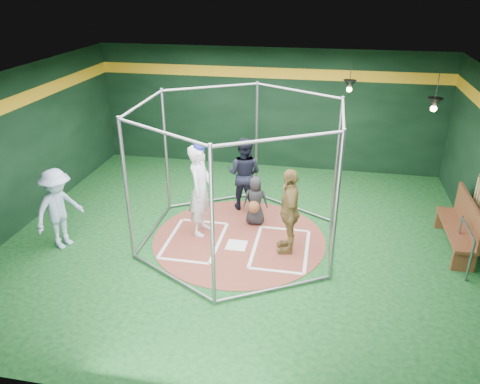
% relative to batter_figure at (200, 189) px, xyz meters
% --- Properties ---
extents(room_shell, '(10.10, 9.10, 3.53)m').
position_rel_batter_figure_xyz_m(room_shell, '(0.88, -0.13, 0.69)').
color(room_shell, '#0E3D15').
rests_on(room_shell, ground).
extents(clay_disc, '(3.80, 3.80, 0.01)m').
position_rel_batter_figure_xyz_m(clay_disc, '(0.88, -0.14, -1.06)').
color(clay_disc, brown).
rests_on(clay_disc, ground).
extents(home_plate, '(0.43, 0.43, 0.01)m').
position_rel_batter_figure_xyz_m(home_plate, '(0.88, -0.44, -1.05)').
color(home_plate, white).
rests_on(home_plate, clay_disc).
extents(batter_box_left, '(1.17, 1.77, 0.01)m').
position_rel_batter_figure_xyz_m(batter_box_left, '(-0.07, -0.39, -1.05)').
color(batter_box_left, white).
rests_on(batter_box_left, clay_disc).
extents(batter_box_right, '(1.17, 1.77, 0.01)m').
position_rel_batter_figure_xyz_m(batter_box_right, '(1.83, -0.39, -1.05)').
color(batter_box_right, white).
rests_on(batter_box_right, clay_disc).
extents(batting_cage, '(4.05, 4.67, 3.00)m').
position_rel_batter_figure_xyz_m(batting_cage, '(0.88, -0.14, 0.43)').
color(batting_cage, gray).
rests_on(batting_cage, ground).
extents(pendant_lamp_near, '(0.34, 0.34, 0.90)m').
position_rel_batter_figure_xyz_m(pendant_lamp_near, '(3.08, 3.46, 1.67)').
color(pendant_lamp_near, black).
rests_on(pendant_lamp_near, room_shell).
extents(pendant_lamp_far, '(0.34, 0.34, 0.90)m').
position_rel_batter_figure_xyz_m(pendant_lamp_far, '(4.88, 1.86, 1.67)').
color(pendant_lamp_far, black).
rests_on(pendant_lamp_far, room_shell).
extents(batter_figure, '(0.55, 0.79, 2.14)m').
position_rel_batter_figure_xyz_m(batter_figure, '(0.00, 0.00, 0.00)').
color(batter_figure, silver).
rests_on(batter_figure, clay_disc).
extents(visitor_leopard, '(0.59, 1.13, 1.84)m').
position_rel_batter_figure_xyz_m(visitor_leopard, '(1.97, -0.39, -0.14)').
color(visitor_leopard, '#A68947').
rests_on(visitor_leopard, clay_disc).
extents(catcher_figure, '(0.60, 0.60, 1.17)m').
position_rel_batter_figure_xyz_m(catcher_figure, '(1.12, 0.62, -0.48)').
color(catcher_figure, black).
rests_on(catcher_figure, clay_disc).
extents(umpire, '(1.00, 0.84, 1.82)m').
position_rel_batter_figure_xyz_m(umpire, '(0.71, 1.39, -0.15)').
color(umpire, black).
rests_on(umpire, clay_disc).
extents(bystander_blue, '(1.03, 1.30, 1.77)m').
position_rel_batter_figure_xyz_m(bystander_blue, '(-2.76, -1.12, -0.18)').
color(bystander_blue, '#9DB2D0').
rests_on(bystander_blue, ground).
extents(dugout_bench, '(0.46, 1.96, 1.14)m').
position_rel_batter_figure_xyz_m(dugout_bench, '(5.52, 0.37, -0.48)').
color(dugout_bench, brown).
rests_on(dugout_bench, ground).
extents(steel_railing, '(0.05, 1.03, 0.88)m').
position_rel_batter_figure_xyz_m(steel_railing, '(5.43, -0.36, -0.48)').
color(steel_railing, slate).
rests_on(steel_railing, ground).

